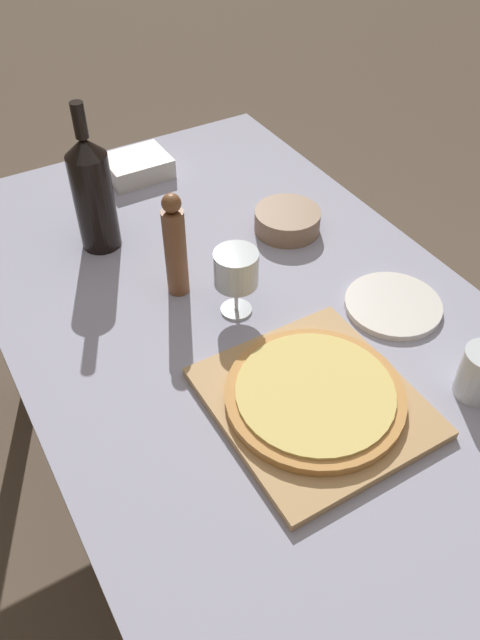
{
  "coord_description": "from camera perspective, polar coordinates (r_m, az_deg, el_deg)",
  "views": [
    {
      "loc": [
        -0.49,
        -0.77,
        1.61
      ],
      "look_at": [
        -0.05,
        -0.03,
        0.8
      ],
      "focal_mm": 35.0,
      "sensor_mm": 36.0,
      "label": 1
    }
  ],
  "objects": [
    {
      "name": "ground_plane",
      "position": [
        1.85,
        1.08,
        -16.96
      ],
      "size": [
        12.0,
        12.0,
        0.0
      ],
      "primitive_type": "plane",
      "color": "brown"
    },
    {
      "name": "dining_table",
      "position": [
        1.32,
        1.45,
        -2.89
      ],
      "size": [
        0.93,
        1.65,
        0.74
      ],
      "color": "#9393A8",
      "rests_on": "ground_plane"
    },
    {
      "name": "cutting_board",
      "position": [
        1.12,
        6.77,
        -7.45
      ],
      "size": [
        0.34,
        0.36,
        0.02
      ],
      "color": "tan",
      "rests_on": "dining_table"
    },
    {
      "name": "pizza",
      "position": [
        1.1,
        6.86,
        -6.79
      ],
      "size": [
        0.32,
        0.32,
        0.02
      ],
      "color": "#C68947",
      "rests_on": "cutting_board"
    },
    {
      "name": "wine_bottle",
      "position": [
        1.42,
        -13.31,
        11.29
      ],
      "size": [
        0.09,
        0.09,
        0.34
      ],
      "color": "black",
      "rests_on": "dining_table"
    },
    {
      "name": "pepper_mill",
      "position": [
        1.27,
        -5.94,
        6.65
      ],
      "size": [
        0.05,
        0.05,
        0.24
      ],
      "color": "brown",
      "rests_on": "dining_table"
    },
    {
      "name": "wine_glass",
      "position": [
        1.22,
        -0.36,
        4.57
      ],
      "size": [
        0.09,
        0.09,
        0.15
      ],
      "color": "silver",
      "rests_on": "dining_table"
    },
    {
      "name": "small_bowl",
      "position": [
        1.5,
        4.35,
        9.05
      ],
      "size": [
        0.16,
        0.16,
        0.05
      ],
      "color": "#84664C",
      "rests_on": "dining_table"
    },
    {
      "name": "dinner_plate",
      "position": [
        1.33,
        13.82,
        1.35
      ],
      "size": [
        0.2,
        0.2,
        0.01
      ],
      "color": "silver",
      "rests_on": "dining_table"
    },
    {
      "name": "food_container",
      "position": [
        1.73,
        -9.38,
        13.71
      ],
      "size": [
        0.16,
        0.14,
        0.05
      ],
      "color": "beige",
      "rests_on": "dining_table"
    }
  ]
}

